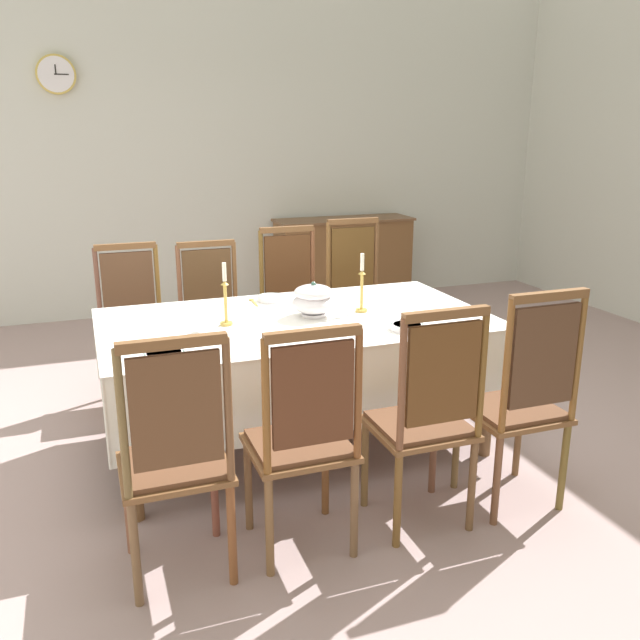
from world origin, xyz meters
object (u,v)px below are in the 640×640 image
(chair_south_a, at_px, (175,455))
(spoon_secondary, at_px, (136,361))
(chair_south_c, at_px, (426,415))
(soup_tureen, at_px, (314,300))
(chair_south_b, at_px, (303,436))
(candlestick_east, at_px, (362,289))
(bowl_near_right, at_px, (164,356))
(spoon_primary, at_px, (252,301))
(dining_table, at_px, (296,331))
(candlestick_west, at_px, (225,300))
(bowl_near_left, at_px, (271,298))
(chair_north_d, at_px, (358,298))
(bowl_far_left, at_px, (407,326))
(chair_north_b, at_px, (212,316))
(chair_north_c, at_px, (293,305))
(chair_north_a, at_px, (132,323))
(sideboard, at_px, (343,261))
(mounted_clock, at_px, (56,74))
(chair_south_d, at_px, (522,398))

(chair_south_a, relative_size, spoon_secondary, 6.14)
(chair_south_c, distance_m, soup_tureen, 1.06)
(chair_south_b, distance_m, candlestick_east, 1.26)
(chair_south_a, bearing_deg, bowl_near_right, 85.89)
(chair_south_b, xyz_separation_m, spoon_primary, (0.15, 1.44, 0.23))
(dining_table, height_order, chair_south_c, chair_south_c)
(candlestick_west, relative_size, bowl_near_left, 2.13)
(chair_north_d, distance_m, soup_tureen, 1.26)
(chair_south_c, distance_m, bowl_far_left, 0.65)
(soup_tureen, bearing_deg, chair_south_b, -111.71)
(bowl_near_right, distance_m, spoon_secondary, 0.13)
(chair_south_b, xyz_separation_m, candlestick_west, (-0.11, 0.99, 0.36))
(chair_south_b, distance_m, chair_north_b, 1.99)
(chair_north_c, bearing_deg, bowl_near_left, 60.70)
(chair_south_c, height_order, spoon_primary, chair_south_c)
(chair_south_c, bearing_deg, candlestick_west, 124.90)
(chair_north_a, bearing_deg, chair_south_c, 119.47)
(chair_south_b, relative_size, sideboard, 0.74)
(chair_north_a, xyz_separation_m, bowl_near_right, (0.04, -1.47, 0.25))
(candlestick_east, xyz_separation_m, mounted_clock, (-1.57, 3.24, 1.35))
(bowl_far_left, bearing_deg, sideboard, 73.59)
(sideboard, bearing_deg, bowl_far_left, 73.59)
(bowl_far_left, distance_m, spoon_secondary, 1.40)
(chair_north_a, height_order, bowl_near_left, chair_north_a)
(chair_north_c, distance_m, spoon_primary, 0.73)
(candlestick_west, bearing_deg, bowl_near_left, 48.59)
(chair_south_c, distance_m, chair_south_d, 0.51)
(spoon_secondary, relative_size, sideboard, 0.12)
(chair_north_a, distance_m, chair_south_c, 2.29)
(spoon_primary, bearing_deg, spoon_secondary, -130.20)
(chair_north_b, height_order, bowl_near_left, chair_north_b)
(chair_north_d, bearing_deg, chair_north_b, 0.34)
(chair_north_d, bearing_deg, chair_south_d, 90.00)
(chair_north_c, height_order, bowl_near_left, chair_north_c)
(dining_table, bearing_deg, soup_tureen, 0.00)
(chair_south_b, relative_size, spoon_secondary, 6.02)
(chair_south_c, distance_m, candlestick_west, 1.27)
(candlestick_east, bearing_deg, bowl_far_left, -78.52)
(bowl_near_left, distance_m, bowl_near_right, 1.18)
(bowl_near_left, height_order, spoon_primary, bowl_near_left)
(soup_tureen, bearing_deg, mounted_clock, 111.46)
(soup_tureen, bearing_deg, chair_south_a, -133.15)
(dining_table, distance_m, spoon_secondary, 1.03)
(spoon_secondary, bearing_deg, bowl_near_left, 50.07)
(candlestick_east, xyz_separation_m, spoon_secondary, (-1.32, -0.45, -0.13))
(chair_south_d, xyz_separation_m, bowl_near_right, (-1.60, 0.52, 0.23))
(chair_south_a, distance_m, spoon_primary, 1.61)
(chair_south_a, xyz_separation_m, candlestick_west, (0.43, 1.00, 0.36))
(soup_tureen, relative_size, sideboard, 0.17)
(bowl_near_right, bearing_deg, candlestick_east, 21.83)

